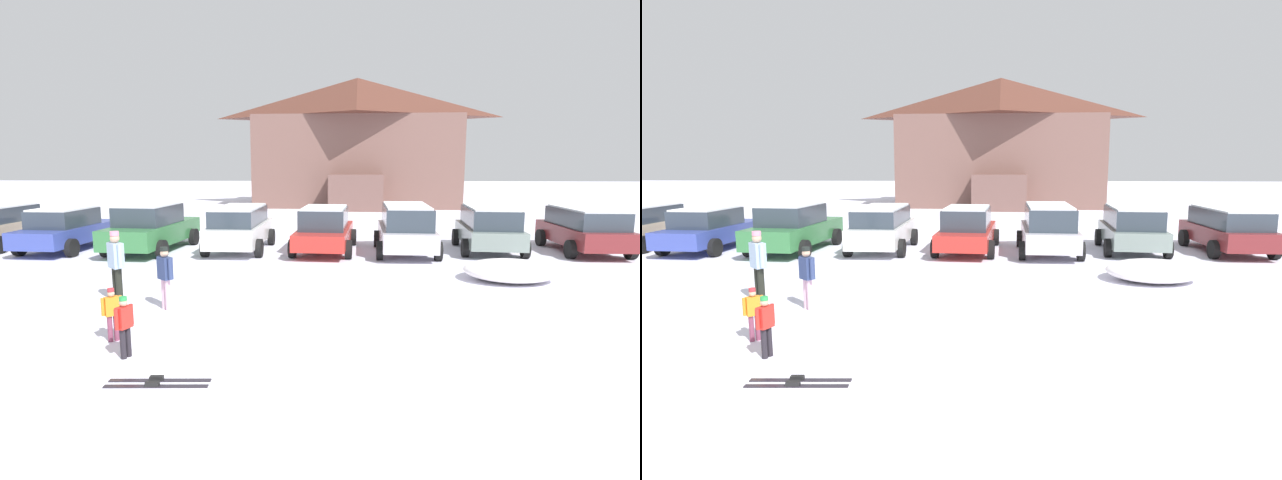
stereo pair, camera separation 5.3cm
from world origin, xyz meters
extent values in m
plane|color=white|center=(0.00, 0.00, 0.00)|extent=(160.00, 160.00, 0.00)
cube|color=brown|center=(2.37, 32.70, 3.23)|extent=(14.79, 8.37, 6.46)
pyramid|color=#562D22|center=(2.37, 32.70, 7.91)|extent=(15.41, 9.00, 2.90)
cube|color=brown|center=(2.19, 27.89, 1.20)|extent=(3.66, 1.93, 2.40)
cylinder|color=black|center=(-10.85, 14.05, 0.32)|extent=(0.23, 0.64, 0.64)
cube|color=#36469E|center=(-8.87, 12.39, 0.62)|extent=(2.05, 4.55, 0.59)
cube|color=#2D3842|center=(-8.89, 12.17, 1.22)|extent=(1.71, 2.40, 0.62)
cube|color=white|center=(-8.89, 12.17, 1.56)|extent=(1.59, 2.28, 0.06)
cylinder|color=black|center=(-9.76, 13.83, 0.32)|extent=(0.26, 0.65, 0.64)
cylinder|color=black|center=(-7.83, 13.72, 0.32)|extent=(0.26, 0.65, 0.64)
cylinder|color=black|center=(-9.92, 11.07, 0.32)|extent=(0.26, 0.65, 0.64)
cylinder|color=black|center=(-7.99, 10.96, 0.32)|extent=(0.26, 0.65, 0.64)
cube|color=#32743D|center=(-5.66, 12.34, 0.67)|extent=(2.23, 4.80, 0.69)
cube|color=#2D3842|center=(-5.68, 12.10, 1.35)|extent=(1.83, 2.55, 0.67)
cube|color=white|center=(-5.68, 12.10, 1.72)|extent=(1.71, 2.42, 0.06)
cylinder|color=black|center=(-6.54, 13.86, 0.32)|extent=(0.27, 0.66, 0.64)
cylinder|color=black|center=(-4.55, 13.69, 0.32)|extent=(0.27, 0.66, 0.64)
cylinder|color=black|center=(-6.78, 10.98, 0.32)|extent=(0.27, 0.66, 0.64)
cylinder|color=black|center=(-4.79, 10.81, 0.32)|extent=(0.27, 0.66, 0.64)
cube|color=white|center=(-2.46, 12.50, 0.66)|extent=(1.83, 4.25, 0.68)
cube|color=#2D3842|center=(-2.46, 12.41, 1.29)|extent=(1.60, 3.24, 0.58)
cube|color=white|center=(-2.46, 12.41, 1.61)|extent=(1.49, 3.08, 0.06)
cylinder|color=black|center=(-3.36, 13.83, 0.32)|extent=(0.23, 0.64, 0.64)
cylinder|color=black|center=(-1.49, 13.78, 0.32)|extent=(0.23, 0.64, 0.64)
cylinder|color=black|center=(-3.42, 11.21, 0.32)|extent=(0.23, 0.64, 0.64)
cylinder|color=black|center=(-1.55, 11.17, 0.32)|extent=(0.23, 0.64, 0.64)
cube|color=red|center=(0.67, 12.52, 0.60)|extent=(2.13, 4.69, 0.55)
cube|color=#2D3842|center=(0.65, 12.29, 1.23)|extent=(1.75, 2.49, 0.71)
cube|color=white|center=(0.65, 12.29, 1.62)|extent=(1.63, 2.36, 0.06)
cylinder|color=black|center=(-0.18, 14.00, 0.32)|extent=(0.27, 0.66, 0.64)
cylinder|color=black|center=(1.73, 13.85, 0.32)|extent=(0.27, 0.66, 0.64)
cylinder|color=black|center=(-0.40, 11.18, 0.32)|extent=(0.27, 0.66, 0.64)
cylinder|color=black|center=(1.51, 11.03, 0.32)|extent=(0.27, 0.66, 0.64)
cube|color=silver|center=(3.55, 12.17, 0.64)|extent=(1.92, 4.29, 0.64)
cube|color=#2D3842|center=(3.55, 12.09, 1.33)|extent=(1.67, 3.27, 0.73)
cube|color=white|center=(3.55, 12.09, 1.72)|extent=(1.56, 3.10, 0.06)
cylinder|color=black|center=(2.63, 13.51, 0.32)|extent=(0.24, 0.65, 0.64)
cylinder|color=black|center=(4.56, 13.45, 0.32)|extent=(0.24, 0.65, 0.64)
cylinder|color=black|center=(2.55, 10.89, 0.32)|extent=(0.24, 0.65, 0.64)
cylinder|color=black|center=(4.47, 10.83, 0.32)|extent=(0.24, 0.65, 0.64)
cube|color=gray|center=(6.62, 12.73, 0.62)|extent=(2.19, 4.20, 0.61)
cube|color=#2D3842|center=(6.62, 12.65, 1.26)|extent=(1.88, 3.21, 0.67)
cube|color=white|center=(6.62, 12.65, 1.62)|extent=(1.76, 3.05, 0.06)
cylinder|color=black|center=(5.75, 14.07, 0.32)|extent=(0.28, 0.66, 0.64)
cylinder|color=black|center=(7.72, 13.90, 0.32)|extent=(0.28, 0.66, 0.64)
cylinder|color=black|center=(5.53, 11.57, 0.32)|extent=(0.28, 0.66, 0.64)
cylinder|color=black|center=(7.50, 11.39, 0.32)|extent=(0.28, 0.66, 0.64)
cube|color=maroon|center=(10.01, 12.71, 0.63)|extent=(1.88, 4.28, 0.63)
cube|color=#2D3842|center=(10.01, 12.63, 1.26)|extent=(1.65, 3.25, 0.61)
cube|color=white|center=(10.01, 12.63, 1.59)|extent=(1.54, 3.09, 0.06)
cylinder|color=black|center=(9.03, 14.04, 0.32)|extent=(0.23, 0.64, 0.64)
cylinder|color=black|center=(11.01, 14.02, 0.32)|extent=(0.23, 0.64, 0.64)
cylinder|color=black|center=(9.01, 11.40, 0.32)|extent=(0.23, 0.64, 0.64)
cylinder|color=black|center=(10.98, 11.38, 0.32)|extent=(0.23, 0.64, 0.64)
cylinder|color=#DBADC4|center=(-2.53, 4.97, 0.35)|extent=(0.13, 0.13, 0.69)
cylinder|color=#DBADC4|center=(-2.65, 5.06, 0.35)|extent=(0.13, 0.13, 0.69)
cube|color=navy|center=(-2.59, 5.02, 0.94)|extent=(0.39, 0.37, 0.49)
cylinder|color=navy|center=(-2.42, 4.88, 0.95)|extent=(0.09, 0.09, 0.46)
cylinder|color=navy|center=(-2.75, 5.15, 0.95)|extent=(0.09, 0.09, 0.46)
sphere|color=tan|center=(-2.59, 5.02, 1.27)|extent=(0.18, 0.18, 0.18)
cylinder|color=black|center=(-2.59, 5.02, 1.36)|extent=(0.17, 0.17, 0.08)
cylinder|color=#7B3952|center=(-2.83, 3.06, 0.24)|extent=(0.09, 0.09, 0.49)
cylinder|color=#7B3952|center=(-2.91, 3.00, 0.24)|extent=(0.09, 0.09, 0.49)
cube|color=orange|center=(-2.87, 3.03, 0.66)|extent=(0.27, 0.26, 0.34)
cylinder|color=orange|center=(-2.75, 3.13, 0.67)|extent=(0.07, 0.07, 0.33)
cylinder|color=orange|center=(-2.99, 2.94, 0.67)|extent=(0.07, 0.07, 0.33)
sphere|color=tan|center=(-2.87, 3.03, 0.89)|extent=(0.12, 0.12, 0.12)
cylinder|color=#B32F37|center=(-2.87, 3.03, 0.96)|extent=(0.12, 0.12, 0.06)
cylinder|color=black|center=(-3.99, 5.61, 0.41)|extent=(0.15, 0.15, 0.82)
cylinder|color=black|center=(-3.86, 5.49, 0.41)|extent=(0.15, 0.15, 0.82)
cube|color=#9FBBD8|center=(-3.92, 5.55, 1.11)|extent=(0.46, 0.45, 0.58)
cylinder|color=#9FBBD8|center=(-4.11, 5.72, 1.12)|extent=(0.11, 0.11, 0.55)
cylinder|color=#9FBBD8|center=(-3.74, 5.37, 1.12)|extent=(0.11, 0.11, 0.55)
sphere|color=tan|center=(-3.92, 5.55, 1.50)|extent=(0.21, 0.21, 0.21)
cylinder|color=pink|center=(-3.92, 5.55, 1.62)|extent=(0.20, 0.20, 0.10)
cylinder|color=black|center=(-2.33, 2.22, 0.26)|extent=(0.09, 0.09, 0.51)
cylinder|color=black|center=(-2.29, 2.33, 0.26)|extent=(0.09, 0.09, 0.51)
cube|color=red|center=(-2.31, 2.28, 0.70)|extent=(0.23, 0.29, 0.36)
cylinder|color=red|center=(-2.37, 2.13, 0.71)|extent=(0.07, 0.07, 0.35)
cylinder|color=red|center=(-2.25, 2.43, 0.71)|extent=(0.07, 0.07, 0.35)
sphere|color=tan|center=(-2.31, 2.28, 0.94)|extent=(0.13, 0.13, 0.13)
cylinder|color=green|center=(-2.31, 2.28, 1.02)|extent=(0.13, 0.13, 0.06)
cube|color=#242027|center=(-1.42, 1.40, 0.01)|extent=(1.52, 0.16, 0.02)
cube|color=black|center=(-1.47, 1.40, 0.05)|extent=(0.20, 0.09, 0.06)
cube|color=#242027|center=(-1.41, 1.20, 0.01)|extent=(1.52, 0.16, 0.02)
cube|color=black|center=(-1.46, 1.20, 0.05)|extent=(0.20, 0.09, 0.06)
ellipsoid|color=white|center=(5.93, 8.14, 0.28)|extent=(2.54, 2.03, 0.56)
camera|label=1|loc=(1.28, -5.51, 3.24)|focal=28.00mm
camera|label=2|loc=(1.33, -5.51, 3.24)|focal=28.00mm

